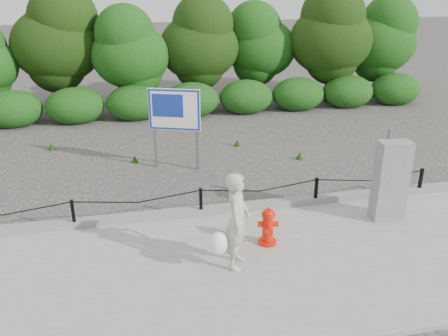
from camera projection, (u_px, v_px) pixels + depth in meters
ground at (201, 218)px, 9.78m from camera, size 90.00×90.00×0.00m
sidewalk at (221, 272)px, 7.96m from camera, size 14.00×4.00×0.08m
curb at (201, 211)px, 9.77m from camera, size 14.00×0.22×0.14m
chain_barrier at (201, 198)px, 9.61m from camera, size 10.06×0.06×0.60m
treeline at (171, 43)px, 17.07m from camera, size 20.24×3.57×4.33m
fire_hydrant at (268, 227)px, 8.59m from camera, size 0.40×0.42×0.73m
pedestrian at (236, 222)px, 7.75m from camera, size 0.81×0.72×1.69m
utility_cabinet at (390, 181)px, 9.33m from camera, size 0.65×0.47×1.81m
advertising_sign at (174, 113)px, 11.76m from camera, size 1.24×0.53×2.10m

